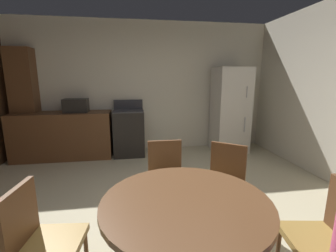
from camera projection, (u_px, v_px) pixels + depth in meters
ground_plane at (161, 231)px, 2.38m from camera, size 14.00×14.00×0.00m
wall_back at (144, 87)px, 4.94m from camera, size 5.63×0.12×2.70m
kitchen_counter at (64, 135)px, 4.50m from camera, size 1.82×0.60×0.90m
pantry_column at (26, 104)px, 4.44m from camera, size 0.44×0.36×2.10m
oven_range at (129, 132)px, 4.69m from camera, size 0.60×0.60×1.10m
refrigerator at (230, 110)px, 4.87m from camera, size 0.68×0.68×1.76m
microwave at (76, 105)px, 4.42m from camera, size 0.44×0.32×0.26m
dining_table at (185, 222)px, 1.56m from camera, size 1.13×1.13×0.76m
chair_northeast at (224, 180)px, 2.42m from camera, size 0.56×0.56×0.87m
chair_east at (328, 235)px, 1.57m from camera, size 0.46×0.46×0.87m
chair_north at (166, 176)px, 2.53m from camera, size 0.40×0.40×0.87m
chair_west at (40, 239)px, 1.54m from camera, size 0.44×0.44×0.87m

